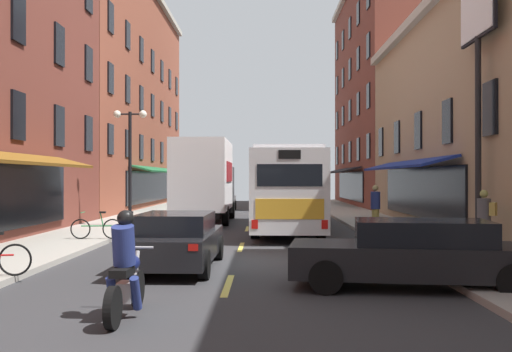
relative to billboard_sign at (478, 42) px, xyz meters
name	(u,v)px	position (x,y,z in m)	size (l,w,h in m)	color
ground_plane	(236,262)	(-7.05, -2.12, -6.23)	(34.80, 80.00, 0.10)	#333335
lane_centre_dashes	(236,262)	(-7.05, -2.37, -6.18)	(0.14, 73.90, 0.01)	#DBCC4C
sidewalk_left	(12,257)	(-12.95, -2.12, -6.11)	(3.00, 80.00, 0.14)	#A39E93
sidewalk_right	(464,258)	(-1.15, -2.12, -6.11)	(3.00, 80.00, 0.14)	#A39E93
billboard_sign	(478,42)	(0.00, 0.00, 0.00)	(0.40, 2.68, 7.94)	black
transit_bus	(286,189)	(-5.41, 7.00, -4.47)	(2.82, 12.09, 3.25)	silver
box_truck	(206,181)	(-9.17, 10.73, -4.17)	(2.50, 8.30, 3.88)	black
sedan_near	(219,200)	(-9.24, 20.19, -5.44)	(2.03, 4.46, 1.44)	silver
sedan_mid	(415,253)	(-3.39, -5.91, -5.50)	(4.89, 2.37, 1.33)	black
sedan_far	(177,240)	(-8.40, -3.51, -5.50)	(1.97, 4.47, 1.33)	black
motorcycle_rider	(126,272)	(-8.45, -8.38, -5.47)	(0.62, 2.07, 1.66)	black
bicycle_mid	(97,228)	(-11.87, 1.86, -5.68)	(1.71, 0.48, 0.91)	black
pedestrian_near	(485,219)	(-0.23, -1.13, -5.15)	(0.52, 0.47, 1.69)	black
pedestrian_far	(375,207)	(-2.13, 4.72, -5.14)	(0.36, 0.36, 1.75)	#B29947
street_lamp_twin	(130,161)	(-12.03, 7.30, -3.32)	(1.42, 0.32, 4.89)	black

